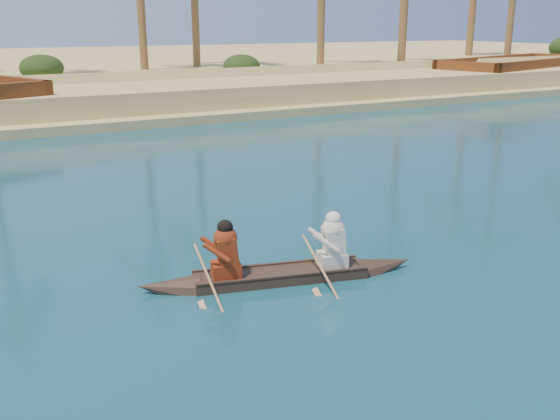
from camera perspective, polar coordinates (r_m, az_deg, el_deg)
canoe at (r=10.13m, az=0.03°, el=-5.16°), size 4.59×1.71×1.26m
barge_right at (r=44.17m, az=20.80°, el=11.50°), size 13.64×7.47×2.16m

